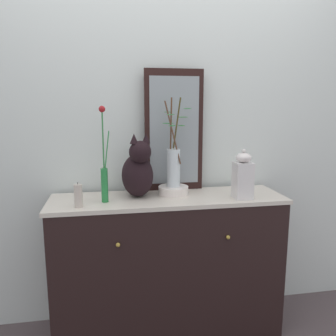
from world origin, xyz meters
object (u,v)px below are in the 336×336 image
Objects in this scene: vase_glass_clear at (174,163)px; candle_pillar at (78,196)px; mirror_leaning at (174,131)px; sideboard at (168,265)px; vase_slim_green at (104,173)px; jar_lidded_porcelain at (243,176)px; bowl_porcelain at (173,190)px; cat_sitting at (138,171)px.

vase_glass_clear reaches higher than candle_pillar.
candle_pillar is at bearing -152.65° from mirror_leaning.
mirror_leaning is 0.23m from vase_glass_clear.
mirror_leaning is at bearing 27.35° from candle_pillar.
vase_slim_green is (-0.38, -0.04, 0.62)m from sideboard.
vase_slim_green is 1.01× the size of vase_glass_clear.
mirror_leaning is 2.60× the size of jar_lidded_porcelain.
jar_lidded_porcelain is at bearing -4.42° from vase_slim_green.
sideboard is 0.48m from bowl_porcelain.
cat_sitting is at bearing -176.79° from vase_glass_clear.
candle_pillar is at bearing -162.63° from bowl_porcelain.
mirror_leaning reaches higher than candle_pillar.
sideboard is at bearing 6.46° from vase_slim_green.
jar_lidded_porcelain is (0.39, -0.16, 0.11)m from bowl_porcelain.
mirror_leaning is at bearing 26.74° from vase_slim_green.
sideboard is 4.76× the size of jar_lidded_porcelain.
jar_lidded_porcelain is 0.96m from candle_pillar.
mirror_leaning reaches higher than sideboard.
sideboard is at bearing -129.12° from bowl_porcelain.
jar_lidded_porcelain is (0.43, -0.11, 0.58)m from sideboard.
jar_lidded_porcelain is at bearing -13.64° from sideboard.
sideboard is 1.83× the size of mirror_leaning.
bowl_porcelain is 0.44m from jar_lidded_porcelain.
candle_pillar is at bearing -162.69° from vase_glass_clear.
vase_glass_clear is (0.04, 0.05, 0.65)m from sideboard.
vase_slim_green is 0.82m from jar_lidded_porcelain.
cat_sitting is 0.23m from vase_glass_clear.
jar_lidded_porcelain is (0.36, -0.29, -0.26)m from mirror_leaning.
bowl_porcelain is 0.59m from candle_pillar.
cat_sitting is 1.36× the size of jar_lidded_porcelain.
bowl_porcelain is at bearing 17.37° from candle_pillar.
jar_lidded_porcelain is (0.39, -0.16, -0.07)m from vase_glass_clear.
mirror_leaning is at bearing 141.48° from jar_lidded_porcelain.
vase_glass_clear is 3.90× the size of candle_pillar.
candle_pillar is (-0.14, -0.08, -0.11)m from vase_slim_green.
vase_slim_green is at bearing -167.16° from vase_glass_clear.
cat_sitting is 0.63m from jar_lidded_porcelain.
sideboard is at bearing 13.25° from candle_pillar.
mirror_leaning is at bearing 29.67° from cat_sitting.
candle_pillar is at bearing -166.75° from sideboard.
sideboard is 0.74m from jar_lidded_porcelain.
sideboard is 0.73m from vase_slim_green.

